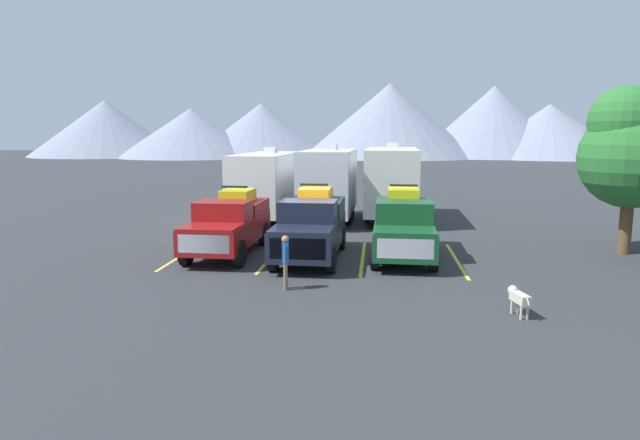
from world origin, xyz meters
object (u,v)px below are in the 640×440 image
at_px(pickup_truck_b, 311,225).
at_px(pickup_truck_c, 403,225).
at_px(person_a, 285,258).
at_px(pickup_truck_a, 229,223).
at_px(dog, 518,297).
at_px(camper_trailer_b, 329,181).
at_px(camper_trailer_c, 392,180).
at_px(camper_trailer_a, 266,182).

bearing_deg(pickup_truck_b, pickup_truck_c, 9.73).
bearing_deg(person_a, pickup_truck_a, 122.55).
bearing_deg(dog, camper_trailer_b, 113.10).
height_order(pickup_truck_b, camper_trailer_b, camper_trailer_b).
bearing_deg(pickup_truck_b, dog, -44.57).
bearing_deg(dog, camper_trailer_c, 100.51).
relative_size(pickup_truck_c, camper_trailer_c, 0.66).
xyz_separation_m(pickup_truck_a, camper_trailer_c, (6.19, 8.73, 0.95)).
bearing_deg(camper_trailer_c, pickup_truck_c, -88.43).
bearing_deg(dog, pickup_truck_c, 111.83).
height_order(camper_trailer_b, dog, camper_trailer_b).
xyz_separation_m(camper_trailer_a, person_a, (3.10, -12.51, -1.06)).
bearing_deg(pickup_truck_a, camper_trailer_c, 54.68).
bearing_deg(pickup_truck_a, pickup_truck_c, 1.39).
distance_m(camper_trailer_a, camper_trailer_c, 6.45).
distance_m(pickup_truck_a, camper_trailer_a, 8.05).
xyz_separation_m(camper_trailer_c, dog, (2.76, -14.89, -1.63)).
xyz_separation_m(camper_trailer_c, person_a, (-3.31, -13.24, -1.19)).
xyz_separation_m(pickup_truck_c, person_a, (-3.55, -4.66, -0.26)).
relative_size(pickup_truck_b, camper_trailer_b, 0.74).
bearing_deg(camper_trailer_c, dog, -79.49).
xyz_separation_m(camper_trailer_a, camper_trailer_c, (6.41, 0.73, 0.12)).
relative_size(pickup_truck_b, dog, 6.03).
bearing_deg(pickup_truck_b, pickup_truck_a, 172.50).
bearing_deg(pickup_truck_c, pickup_truck_a, -178.61).
xyz_separation_m(pickup_truck_a, dog, (8.95, -6.15, -0.68)).
xyz_separation_m(pickup_truck_c, dog, (2.53, -6.31, -0.69)).
bearing_deg(person_a, camper_trailer_a, 103.90).
xyz_separation_m(camper_trailer_a, dog, (9.17, -14.16, -1.50)).
xyz_separation_m(pickup_truck_c, camper_trailer_a, (-6.64, 7.85, 0.81)).
xyz_separation_m(camper_trailer_b, person_a, (-0.15, -12.26, -1.16)).
bearing_deg(pickup_truck_b, camper_trailer_b, 90.70).
relative_size(camper_trailer_a, person_a, 5.25).
bearing_deg(camper_trailer_a, pickup_truck_c, -49.76).
bearing_deg(camper_trailer_b, dog, -66.90).
relative_size(camper_trailer_b, camper_trailer_c, 0.90).
distance_m(person_a, dog, 6.31).
bearing_deg(camper_trailer_c, pickup_truck_a, -125.32).
height_order(pickup_truck_c, person_a, pickup_truck_c).
height_order(pickup_truck_b, dog, pickup_truck_b).
height_order(camper_trailer_c, person_a, camper_trailer_c).
distance_m(pickup_truck_b, camper_trailer_b, 8.21).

